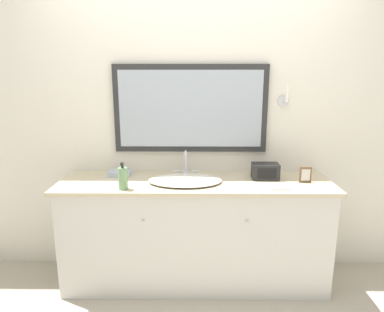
{
  "coord_description": "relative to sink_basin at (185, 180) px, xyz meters",
  "views": [
    {
      "loc": [
        0.0,
        -2.22,
        1.67
      ],
      "look_at": [
        -0.02,
        0.29,
        1.06
      ],
      "focal_mm": 32.0,
      "sensor_mm": 36.0,
      "label": 1
    }
  ],
  "objects": [
    {
      "name": "metal_tray",
      "position": [
        0.69,
        -0.14,
        -0.01
      ],
      "size": [
        0.15,
        0.1,
        0.01
      ],
      "color": "silver",
      "rests_on": "vanity_counter"
    },
    {
      "name": "vanity_counter",
      "position": [
        0.08,
        0.02,
        -0.45
      ],
      "size": [
        2.1,
        0.56,
        0.86
      ],
      "color": "beige",
      "rests_on": "ground_plane"
    },
    {
      "name": "sink_basin",
      "position": [
        0.0,
        0.0,
        0.0
      ],
      "size": [
        0.56,
        0.41,
        0.21
      ],
      "color": "silver",
      "rests_on": "vanity_counter"
    },
    {
      "name": "appliance_box",
      "position": [
        0.63,
        0.09,
        0.04
      ],
      "size": [
        0.21,
        0.13,
        0.12
      ],
      "color": "black",
      "rests_on": "vanity_counter"
    },
    {
      "name": "wall_back",
      "position": [
        0.08,
        0.33,
        0.4
      ],
      "size": [
        8.0,
        0.18,
        2.55
      ],
      "color": "silver",
      "rests_on": "ground_plane"
    },
    {
      "name": "hand_towel_near_sink",
      "position": [
        -0.54,
        0.16,
        -0.0
      ],
      "size": [
        0.17,
        0.12,
        0.04
      ],
      "color": "#A8B7C6",
      "rests_on": "vanity_counter"
    },
    {
      "name": "ground_plane",
      "position": [
        0.08,
        -0.27,
        -0.88
      ],
      "size": [
        14.0,
        14.0,
        0.0
      ],
      "primitive_type": "plane",
      "color": "#B2A893"
    },
    {
      "name": "picture_frame",
      "position": [
        0.91,
        -0.0,
        0.04
      ],
      "size": [
        0.09,
        0.01,
        0.12
      ],
      "color": "brown",
      "rests_on": "vanity_counter"
    },
    {
      "name": "soap_bottle",
      "position": [
        -0.44,
        -0.17,
        0.06
      ],
      "size": [
        0.07,
        0.07,
        0.2
      ],
      "color": "#709966",
      "rests_on": "vanity_counter"
    }
  ]
}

